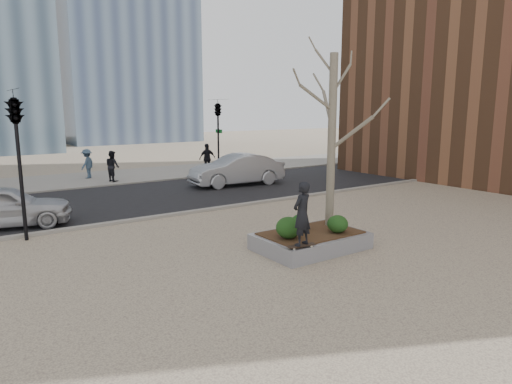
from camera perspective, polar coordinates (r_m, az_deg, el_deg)
ground at (r=12.57m, az=3.37°, el=-7.88°), size 120.00×120.00×0.00m
street at (r=21.10m, az=-13.66°, el=-0.64°), size 60.00×8.00×0.02m
far_sidewalk at (r=27.66m, az=-18.96°, el=1.66°), size 60.00×6.00×0.02m
planter at (r=13.12m, az=6.84°, el=-6.12°), size 3.00×2.00×0.45m
planter_mulch at (r=13.05m, az=6.86°, el=-5.09°), size 2.70×1.70×0.04m
sycamore_tree at (r=13.49m, az=9.53°, el=9.62°), size 2.80×2.80×6.60m
shrub_left at (r=12.33m, az=4.09°, el=-4.46°), size 0.69×0.69×0.59m
shrub_middle at (r=13.28m, az=5.52°, el=-3.73°), size 0.52×0.52×0.44m
shrub_right at (r=13.06m, az=10.16°, el=-3.95°), size 0.59×0.59×0.50m
skateboard at (r=11.72m, az=5.69°, el=-6.79°), size 0.80×0.32×0.08m
skateboarder at (r=11.49m, az=5.77°, el=-2.72°), size 0.67×0.52×1.63m
police_car at (r=17.35m, az=-28.99°, el=-1.59°), size 4.46×2.68×1.42m
car_silver at (r=23.67m, az=-2.42°, el=2.81°), size 5.03×2.23×1.61m
car_third at (r=32.36m, az=15.35°, el=4.21°), size 4.62×2.28×1.29m
pedestrian_a at (r=26.01m, az=-17.50°, el=3.11°), size 0.81×0.94×1.68m
pedestrian_b at (r=27.68m, az=-20.34°, el=3.35°), size 1.20×1.20×1.67m
pedestrian_c at (r=28.23m, az=-6.10°, el=4.20°), size 1.08×0.50×1.81m
traffic_light_near at (r=15.18m, az=-27.42°, el=2.83°), size 0.60×2.48×4.50m
traffic_light_far at (r=27.76m, az=-4.74°, el=6.86°), size 0.60×2.48×4.50m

